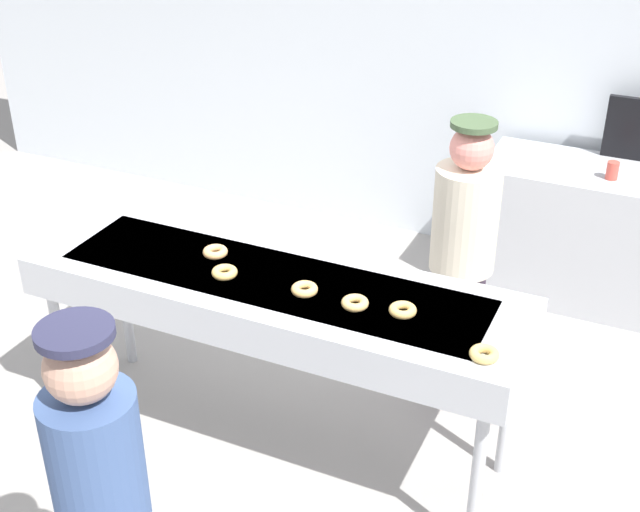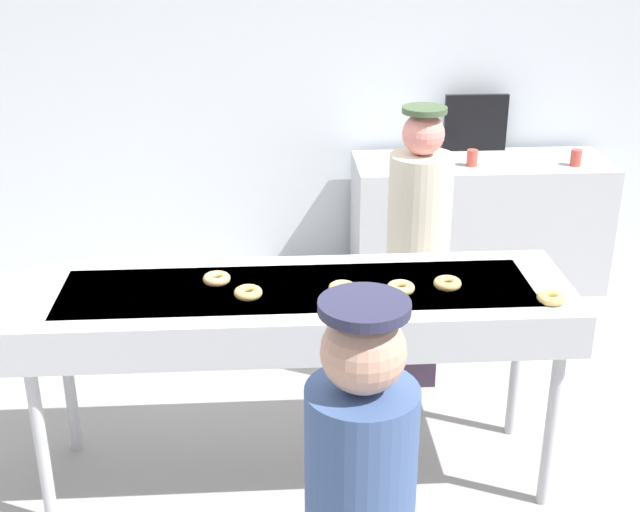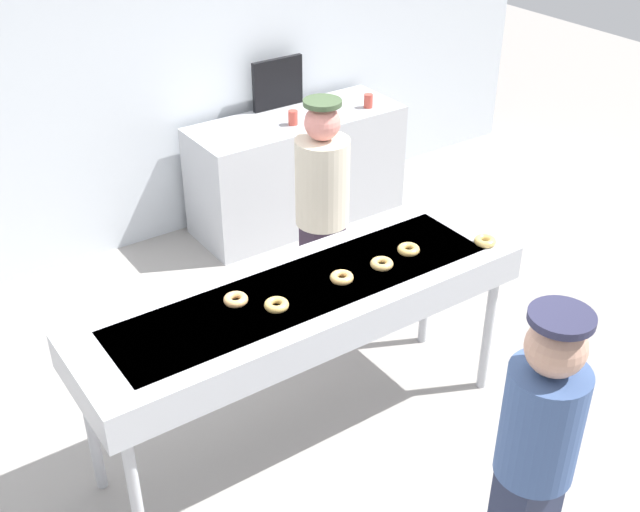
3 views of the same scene
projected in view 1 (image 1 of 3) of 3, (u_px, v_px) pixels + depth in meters
name	position (u px, v px, depth m)	size (l,w,h in m)	color
ground_plane	(277.00, 441.00, 4.48)	(16.00, 16.00, 0.00)	#9E9993
back_wall	(449.00, 15.00, 5.74)	(8.00, 0.12, 3.27)	silver
fryer_conveyor	(273.00, 296.00, 4.05)	(2.41, 0.71, 0.99)	#B7BABF
glazed_donut_0	(305.00, 289.00, 3.87)	(0.12, 0.12, 0.04)	#EFB767
glazed_donut_1	(225.00, 272.00, 4.01)	(0.12, 0.12, 0.04)	#E1B65F
glazed_donut_2	(484.00, 354.00, 3.44)	(0.12, 0.12, 0.04)	#E0B863
glazed_donut_3	(215.00, 252.00, 4.18)	(0.12, 0.12, 0.04)	#EBAD69
glazed_donut_4	(355.00, 303.00, 3.77)	(0.12, 0.12, 0.04)	#E0B366
glazed_donut_5	(403.00, 310.00, 3.72)	(0.12, 0.12, 0.04)	#E1B360
worker_baker	(463.00, 248.00, 4.45)	(0.34, 0.34, 1.59)	#302233
customer_waiting	(104.00, 508.00, 2.85)	(0.31, 0.31, 1.63)	#252D46
prep_counter	(618.00, 240.00, 5.47)	(1.74, 0.64, 0.90)	#B7BABF
paper_cup_1	(612.00, 171.00, 5.18)	(0.07, 0.07, 0.11)	#CC4C3F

